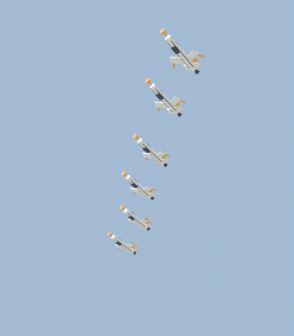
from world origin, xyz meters
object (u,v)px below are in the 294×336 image
fighter_jet_lead (181,53)px  fighter_jet_right_outer (135,219)px  fighter_jet_left_wing (164,98)px  fighter_jet_right_wing (151,151)px  fighter_jet_trail_slot (122,244)px  fighter_jet_left_outer (139,186)px

fighter_jet_lead → fighter_jet_right_outer: size_ratio=1.00×
fighter_jet_left_wing → fighter_jet_right_wing: size_ratio=1.00×
fighter_jet_left_wing → fighter_jet_trail_slot: 72.18m
fighter_jet_left_wing → fighter_jet_lead: bearing=140.7°
fighter_jet_right_outer → fighter_jet_left_outer: bearing=132.6°
fighter_jet_left_outer → fighter_jet_trail_slot: (3.82, 35.38, 2.09)m
fighter_jet_left_outer → fighter_jet_right_outer: bearing=-47.4°
fighter_jet_right_wing → fighter_jet_right_outer: size_ratio=1.00×
fighter_jet_left_wing → fighter_jet_left_outer: size_ratio=1.00×
fighter_jet_left_wing → fighter_jet_trail_slot: bearing=-39.9°
fighter_jet_left_wing → fighter_jet_right_wing: 19.02m
fighter_jet_left_wing → fighter_jet_right_outer: 54.77m
fighter_jet_left_wing → fighter_jet_right_outer: bearing=-41.8°
fighter_jet_left_outer → fighter_jet_right_outer: fighter_jet_right_outer is taller
fighter_jet_right_outer → fighter_jet_trail_slot: (-0.26, 17.54, 1.06)m
fighter_jet_left_wing → fighter_jet_right_outer: size_ratio=1.00×
fighter_jet_lead → fighter_jet_trail_slot: (8.24, 89.59, 3.99)m
fighter_jet_left_wing → fighter_jet_left_outer: 36.63m
fighter_jet_left_wing → fighter_jet_trail_slot: fighter_jet_trail_slot is taller
fighter_jet_lead → fighter_jet_left_outer: 54.42m
fighter_jet_lead → fighter_jet_right_wing: (3.28, 36.46, 0.70)m
fighter_jet_left_wing → fighter_jet_left_outer: fighter_jet_left_wing is taller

